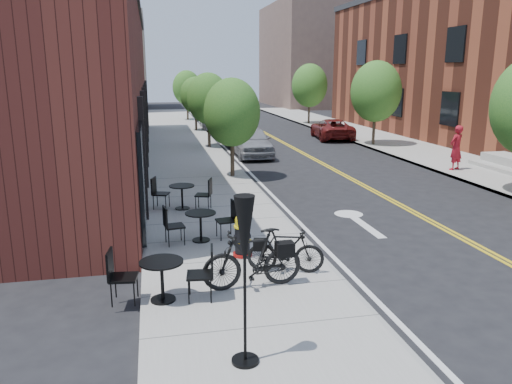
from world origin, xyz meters
TOP-DOWN VIEW (x-y plane):
  - ground at (0.00, 0.00)m, footprint 120.00×120.00m
  - sidewalk_near at (-2.00, 10.00)m, footprint 4.00×70.00m
  - sidewalk_far at (10.00, 10.00)m, footprint 4.00×70.00m
  - building_near at (-6.50, 14.00)m, footprint 5.00×28.00m
  - bg_building_left at (-8.00, 48.00)m, footprint 8.00×14.00m
  - bg_building_right at (16.00, 50.00)m, footprint 10.00×16.00m
  - tree_near_a at (-0.60, 9.00)m, footprint 2.20×2.20m
  - tree_near_b at (-0.60, 17.00)m, footprint 2.30×2.30m
  - tree_near_c at (-0.60, 25.00)m, footprint 2.10×2.10m
  - tree_near_d at (-0.60, 33.00)m, footprint 2.40×2.40m
  - tree_far_b at (8.60, 16.00)m, footprint 2.80×2.80m
  - tree_far_c at (8.60, 28.00)m, footprint 2.80×2.80m
  - fire_hydrant at (-1.79, 0.22)m, footprint 0.48×0.48m
  - bicycle_left at (-1.90, -1.48)m, footprint 1.96×0.64m
  - bicycle_right at (-1.09, -0.89)m, footprint 1.64×0.86m
  - bistro_set_a at (-3.60, -1.69)m, footprint 1.85×0.87m
  - bistro_set_b at (-2.60, 1.43)m, footprint 1.77×0.85m
  - bistro_set_c at (-2.86, 4.46)m, footprint 1.79×0.96m
  - patio_umbrella at (-2.50, -3.94)m, footprint 0.40×0.40m
  - parked_car_a at (1.17, 14.14)m, footprint 1.86×4.43m
  - parked_car_b at (1.27, 17.35)m, footprint 1.59×4.53m
  - parked_car_c at (0.80, 26.49)m, footprint 1.98×4.62m
  - parked_car_far at (7.40, 19.48)m, footprint 2.64×4.75m
  - pedestrian at (8.74, 8.31)m, footprint 0.80×0.68m

SIDE VIEW (x-z plane):
  - ground at x=0.00m, z-range 0.00..0.00m
  - sidewalk_near at x=-2.00m, z-range 0.00..0.12m
  - sidewalk_far at x=10.00m, z-range 0.00..0.12m
  - fire_hydrant at x=-1.79m, z-range 0.09..1.09m
  - bistro_set_b at x=-2.60m, z-range 0.12..1.06m
  - bicycle_right at x=-1.09m, z-range 0.12..1.07m
  - bistro_set_c at x=-2.86m, z-range 0.12..1.07m
  - bistro_set_a at x=-3.60m, z-range 0.12..1.10m
  - parked_car_far at x=7.40m, z-range 0.00..1.26m
  - parked_car_c at x=0.80m, z-range 0.00..1.33m
  - bicycle_left at x=-1.90m, z-range 0.12..1.28m
  - parked_car_b at x=1.27m, z-range 0.00..1.49m
  - parked_car_a at x=1.17m, z-range 0.00..1.50m
  - pedestrian at x=8.74m, z-range 0.12..1.98m
  - patio_umbrella at x=-2.50m, z-range 0.65..3.11m
  - tree_near_c at x=-0.60m, z-range 0.69..4.37m
  - tree_near_a at x=-0.60m, z-range 0.70..4.51m
  - tree_near_b at x=-0.60m, z-range 0.72..4.70m
  - tree_near_d at x=-0.60m, z-range 0.73..4.85m
  - tree_far_b at x=8.60m, z-range 0.75..5.37m
  - tree_far_c at x=8.60m, z-range 0.75..5.37m
  - building_near at x=-6.50m, z-range 0.00..7.00m
  - bg_building_left at x=-8.00m, z-range 0.00..10.00m
  - bg_building_right at x=16.00m, z-range 0.00..12.00m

